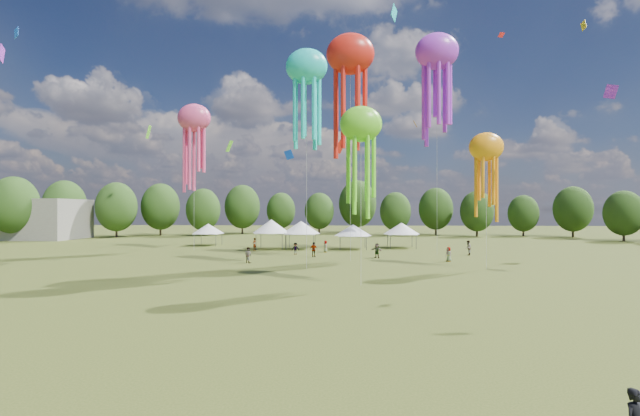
{
  "coord_description": "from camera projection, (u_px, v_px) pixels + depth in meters",
  "views": [
    {
      "loc": [
        0.83,
        -12.58,
        5.89
      ],
      "look_at": [
        -0.54,
        15.0,
        6.0
      ],
      "focal_mm": 24.51,
      "sensor_mm": 36.0,
      "label": 1
    }
  ],
  "objects": [
    {
      "name": "spectators_far",
      "position": [
        364.0,
        249.0,
        55.65
      ],
      "size": [
        29.68,
        12.58,
        1.91
      ],
      "color": "gray",
      "rests_on": "ground"
    },
    {
      "name": "small_kites",
      "position": [
        334.0,
        26.0,
        53.15
      ],
      "size": [
        76.23,
        55.6,
        46.62
      ],
      "color": "#19D6D1",
      "rests_on": "ground"
    },
    {
      "name": "treeline",
      "position": [
        314.0,
        206.0,
        75.24
      ],
      "size": [
        201.57,
        95.24,
        13.43
      ],
      "color": "#38281C",
      "rests_on": "ground"
    },
    {
      "name": "show_kites",
      "position": [
        347.0,
        97.0,
        52.51
      ],
      "size": [
        39.9,
        31.05,
        29.1
      ],
      "color": "#19D6D1",
      "rests_on": "ground"
    },
    {
      "name": "spectator_near",
      "position": [
        248.0,
        255.0,
        48.22
      ],
      "size": [
        1.07,
        1.02,
        1.75
      ],
      "primitive_type": "imported",
      "rotation": [
        0.0,
        0.0,
        2.56
      ],
      "color": "gray",
      "rests_on": "ground"
    },
    {
      "name": "ground",
      "position": [
        313.0,
        414.0,
        12.58
      ],
      "size": [
        300.0,
        300.0,
        0.0
      ],
      "primitive_type": "plane",
      "color": "#384416",
      "rests_on": "ground"
    },
    {
      "name": "festival_tents",
      "position": [
        308.0,
        228.0,
        66.91
      ],
      "size": [
        36.57,
        11.27,
        4.44
      ],
      "color": "#47474C",
      "rests_on": "ground"
    }
  ]
}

